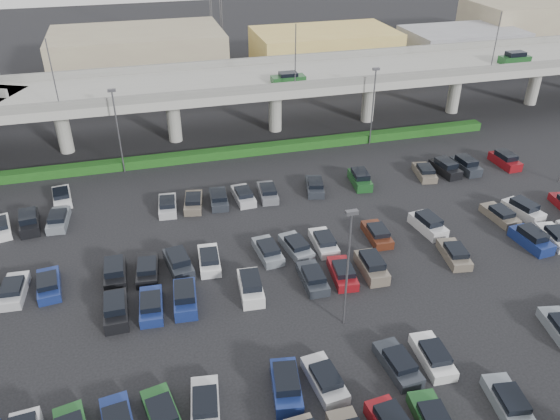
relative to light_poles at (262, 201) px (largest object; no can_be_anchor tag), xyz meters
name	(u,v)px	position (x,y,z in m)	size (l,w,h in m)	color
ground	(312,265)	(4.13, -2.00, -6.24)	(280.00, 280.00, 0.00)	black
overpass	(238,85)	(3.95, 29.97, 0.73)	(150.00, 13.00, 15.80)	gray
hedge	(252,150)	(4.13, 23.00, -5.69)	(66.00, 1.60, 1.10)	#124013
parked_cars	(308,287)	(2.59, -5.70, -5.62)	(63.22, 41.65, 1.67)	#B5B6BA
light_poles	(262,201)	(0.00, 0.00, 0.00)	(66.90, 48.38, 10.30)	#4D4D52
distant_buildings	(273,49)	(16.50, 59.81, -2.49)	(138.00, 24.00, 9.00)	gray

